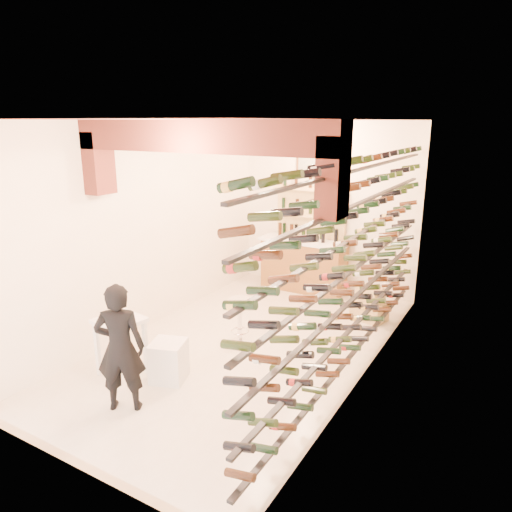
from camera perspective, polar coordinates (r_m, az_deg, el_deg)
The scene contains 11 objects.
ground at distance 7.13m, azimuth -1.24°, elevation -10.68°, with size 6.00×6.00×0.00m, color beige.
room_shell at distance 6.23m, azimuth -2.62°, elevation 7.22°, with size 3.52×6.02×3.21m.
wine_rack at distance 5.96m, azimuth 11.35°, elevation -0.40°, with size 0.32×5.70×2.56m.
back_counter at distance 9.25m, azimuth 5.72°, elevation -0.89°, with size 1.70×0.62×1.29m.
back_shelving at distance 9.31m, azimuth 6.45°, elevation 3.23°, with size 1.40×0.31×2.73m.
tasting_table at distance 6.38m, azimuth -15.96°, elevation -8.37°, with size 0.62×0.62×0.94m.
white_stool at distance 6.28m, azimuth -10.42°, elevation -12.23°, with size 0.41×0.41×0.51m, color white.
person at distance 5.60m, azimuth -15.95°, elevation -10.52°, with size 0.55×0.36×1.51m, color black.
chrome_barstool at distance 7.03m, azimuth -1.97°, elevation -7.44°, with size 0.36×0.36×0.70m.
crate_lower at distance 8.17m, azimuth 13.39°, elevation -6.31°, with size 0.54×0.38×0.32m, color tan.
crate_upper at distance 8.07m, azimuth 13.52°, elevation -4.45°, with size 0.41×0.28×0.24m, color tan.
Camera 1 is at (3.34, -5.44, 3.18)m, focal length 33.44 mm.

